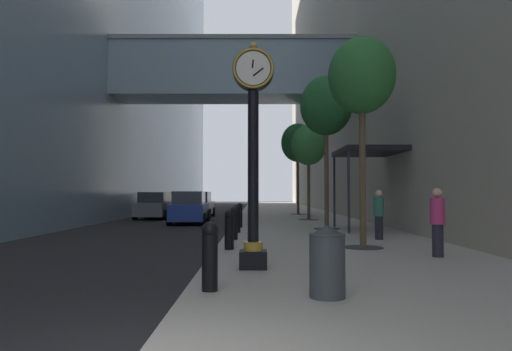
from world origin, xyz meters
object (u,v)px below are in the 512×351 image
object	(u,v)px
bollard_nearest	(211,254)
bollard_fifth	(239,218)
street_clock	(255,143)
car_grey_trailing	(157,206)
street_tree_near	(363,78)
car_white_far	(199,205)
car_blue_mid	(191,208)
bollard_third	(231,228)
street_tree_far	(299,143)
pedestrian_by_clock	(439,220)
pedestrian_walking	(380,213)
street_tree_mid_near	(328,107)
street_tree_mid_far	(310,146)
trash_bin	(329,260)
bollard_fourth	(235,222)
bollard_sixth	(241,215)
car_black_near	(190,203)

from	to	relation	value
bollard_nearest	bollard_fifth	xyz separation A→B (m)	(0.00, 10.43, 0.00)
street_clock	car_grey_trailing	size ratio (longest dim) A/B	1.09
street_tree_near	car_white_far	xyz separation A→B (m)	(-6.79, 17.73, -4.03)
street_tree_near	car_blue_mid	xyz separation A→B (m)	(-6.50, 11.96, -4.03)
bollard_third	street_tree_far	bearing A→B (deg)	79.66
street_clock	pedestrian_by_clock	size ratio (longest dim) A/B	2.82
bollard_fifth	bollard_third	bearing A→B (deg)	-90.00
street_clock	pedestrian_walking	world-z (taller)	street_clock
street_tree_mid_near	street_tree_mid_far	size ratio (longest dim) A/B	1.21
trash_bin	car_blue_mid	xyz separation A→B (m)	(-4.59, 18.02, 0.15)
car_white_far	pedestrian_walking	bearing A→B (deg)	-63.26
car_blue_mid	bollard_fifth	bearing A→B (deg)	-68.33
street_tree_far	street_tree_mid_far	bearing A→B (deg)	-90.00
bollard_nearest	bollard_fifth	distance (m)	10.43
street_tree_mid_far	trash_bin	world-z (taller)	street_tree_mid_far
bollard_fifth	pedestrian_walking	bearing A→B (deg)	-29.15
street_tree_near	street_tree_far	size ratio (longest dim) A/B	0.92
street_tree_mid_far	car_white_far	xyz separation A→B (m)	(-6.79, 4.59, -3.47)
bollard_fourth	pedestrian_walking	distance (m)	4.70
bollard_sixth	street_tree_near	distance (m)	9.28
bollard_third	pedestrian_by_clock	bearing A→B (deg)	-15.92
street_clock	street_tree_mid_far	xyz separation A→B (m)	(3.01, 16.60, 1.64)
street_tree_far	car_grey_trailing	bearing A→B (deg)	-160.94
bollard_sixth	pedestrian_by_clock	bearing A→B (deg)	-61.55
bollard_nearest	bollard_third	bearing A→B (deg)	90.00
bollard_sixth	car_white_far	xyz separation A→B (m)	(-3.13, 10.30, 0.13)
street_tree_far	pedestrian_by_clock	bearing A→B (deg)	-86.42
pedestrian_walking	pedestrian_by_clock	size ratio (longest dim) A/B	0.98
street_clock	street_tree_near	world-z (taller)	street_tree_near
street_tree_mid_near	bollard_sixth	bearing A→B (deg)	166.71
car_black_near	pedestrian_by_clock	bearing A→B (deg)	-70.34
bollard_third	bollard_fifth	distance (m)	5.22
street_tree_mid_far	car_grey_trailing	xyz separation A→B (m)	(-9.29, 3.36, -3.48)
street_tree_mid_far	car_blue_mid	world-z (taller)	street_tree_mid_far
street_tree_mid_near	trash_bin	world-z (taller)	street_tree_mid_near
bollard_fourth	street_tree_mid_far	size ratio (longest dim) A/B	0.20
car_black_near	car_white_far	distance (m)	8.41
bollard_nearest	car_grey_trailing	distance (m)	22.81
bollard_nearest	car_blue_mid	bearing A→B (deg)	99.17
street_tree_far	car_grey_trailing	size ratio (longest dim) A/B	1.52
bollard_fifth	trash_bin	xyz separation A→B (m)	(1.75, -10.88, -0.02)
street_clock	pedestrian_walking	size ratio (longest dim) A/B	2.87
street_tree_mid_near	trash_bin	distance (m)	13.57
street_clock	street_tree_mid_far	world-z (taller)	street_tree_mid_far
bollard_third	pedestrian_by_clock	size ratio (longest dim) A/B	0.66
street_tree_near	car_grey_trailing	xyz separation A→B (m)	(-9.29, 16.50, -4.05)
bollard_third	trash_bin	bearing A→B (deg)	-72.84
street_tree_mid_near	car_white_far	size ratio (longest dim) A/B	1.38
car_grey_trailing	car_blue_mid	bearing A→B (deg)	-58.41
street_tree_mid_near	car_black_near	size ratio (longest dim) A/B	1.46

